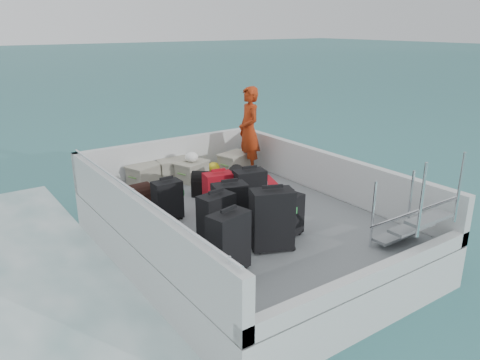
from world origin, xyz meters
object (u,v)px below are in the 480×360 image
object	(u,v)px
suitcase_6	(288,216)
suitcase_8	(250,191)
suitcase_0	(229,243)
crate_3	(235,163)
passenger	(249,131)
suitcase_7	(250,191)
suitcase_4	(230,208)
crate_1	(174,169)
suitcase_1	(216,220)
suitcase_2	(168,201)
crate_2	(192,172)
suitcase_3	(272,220)
suitcase_5	(219,192)
crate_0	(145,175)

from	to	relation	value
suitcase_6	suitcase_8	xyz separation A→B (m)	(0.37, 1.39, -0.13)
suitcase_0	crate_3	bearing A→B (deg)	41.59
crate_3	passenger	bearing A→B (deg)	-42.04
suitcase_7	suitcase_8	size ratio (longest dim) A/B	0.80
suitcase_0	suitcase_6	bearing A→B (deg)	3.29
passenger	suitcase_4	bearing A→B (deg)	-26.86
crate_1	passenger	distance (m)	1.58
suitcase_1	suitcase_2	world-z (taller)	suitcase_1
suitcase_2	crate_3	bearing A→B (deg)	33.37
suitcase_2	crate_2	size ratio (longest dim) A/B	1.10
suitcase_1	crate_2	world-z (taller)	suitcase_1
suitcase_7	crate_1	world-z (taller)	suitcase_7
suitcase_0	suitcase_2	xyz separation A→B (m)	(0.11, 1.79, -0.07)
crate_1	suitcase_7	bearing A→B (deg)	-84.67
crate_2	passenger	xyz separation A→B (m)	(1.13, -0.22, 0.67)
suitcase_1	suitcase_8	xyz separation A→B (m)	(1.29, 1.05, -0.18)
suitcase_7	crate_2	xyz separation A→B (m)	(0.01, 1.82, -0.17)
suitcase_1	suitcase_3	world-z (taller)	suitcase_3
suitcase_6	suitcase_8	distance (m)	1.45
suitcase_5	crate_1	world-z (taller)	suitcase_5
crate_1	passenger	bearing A→B (deg)	-20.94
crate_0	crate_2	size ratio (longest dim) A/B	1.02
suitcase_1	crate_3	size ratio (longest dim) A/B	1.20
suitcase_8	passenger	world-z (taller)	passenger
crate_2	crate_3	size ratio (longest dim) A/B	0.94
suitcase_3	suitcase_6	world-z (taller)	suitcase_3
crate_3	crate_0	bearing A→B (deg)	169.08
suitcase_6	passenger	xyz separation A→B (m)	(1.25, 2.62, 0.54)
suitcase_7	suitcase_1	bearing A→B (deg)	-133.89
crate_3	passenger	world-z (taller)	passenger
suitcase_2	suitcase_5	size ratio (longest dim) A/B	0.98
suitcase_7	crate_2	distance (m)	1.83
suitcase_7	crate_0	xyz separation A→B (m)	(-0.79, 2.12, -0.16)
suitcase_3	suitcase_4	size ratio (longest dim) A/B	1.16
suitcase_7	crate_0	bearing A→B (deg)	122.95
suitcase_2	suitcase_3	bearing A→B (deg)	-67.20
suitcase_5	suitcase_6	size ratio (longest dim) A/B	1.04
suitcase_4	crate_3	distance (m)	2.72
suitcase_2	crate_3	distance (m)	2.52
suitcase_2	suitcase_8	world-z (taller)	suitcase_2
suitcase_8	crate_1	size ratio (longest dim) A/B	1.46
suitcase_3	crate_3	xyz separation A→B (m)	(1.46, 2.97, -0.23)
crate_2	crate_3	distance (m)	0.93
suitcase_0	suitcase_7	distance (m)	1.87
suitcase_0	suitcase_1	xyz separation A→B (m)	(0.27, 0.69, -0.02)
suitcase_5	crate_3	xyz separation A→B (m)	(1.33, 1.50, -0.13)
suitcase_1	crate_1	xyz separation A→B (m)	(0.82, 2.79, -0.17)
suitcase_6	suitcase_7	distance (m)	1.02
suitcase_6	passenger	bearing A→B (deg)	52.96
suitcase_7	passenger	bearing A→B (deg)	67.01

